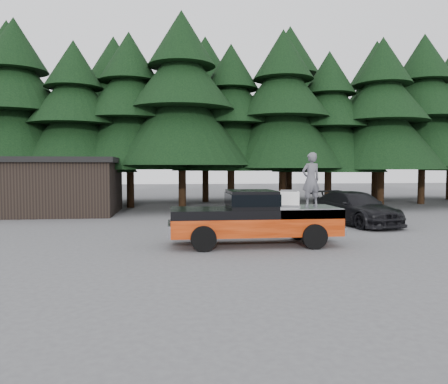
{
  "coord_description": "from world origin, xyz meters",
  "views": [
    {
      "loc": [
        -1.79,
        -14.78,
        2.69
      ],
      "look_at": [
        0.03,
        0.0,
        1.88
      ],
      "focal_mm": 35.0,
      "sensor_mm": 36.0,
      "label": 1
    }
  ],
  "objects": [
    {
      "name": "air_compressor",
      "position": [
        2.39,
        0.34,
        1.59
      ],
      "size": [
        0.88,
        0.79,
        0.51
      ],
      "primitive_type": "cube",
      "rotation": [
        0.0,
        0.0,
        -0.26
      ],
      "color": "white",
      "rests_on": "pickup_truck"
    },
    {
      "name": "treeline",
      "position": [
        0.42,
        17.2,
        7.72
      ],
      "size": [
        60.15,
        16.05,
        17.5
      ],
      "color": "black",
      "rests_on": "ground"
    },
    {
      "name": "parked_car",
      "position": [
        6.98,
        5.09,
        0.78
      ],
      "size": [
        3.35,
        5.74,
        1.56
      ],
      "primitive_type": "imported",
      "rotation": [
        0.0,
        0.0,
        0.23
      ],
      "color": "black",
      "rests_on": "ground"
    },
    {
      "name": "man_on_bed",
      "position": [
        3.14,
        0.11,
        2.29
      ],
      "size": [
        0.78,
        0.6,
        1.92
      ],
      "primitive_type": "imported",
      "rotation": [
        0.0,
        0.0,
        3.36
      ],
      "color": "#55555C",
      "rests_on": "pickup_truck"
    },
    {
      "name": "pickup_truck",
      "position": [
        1.11,
        0.13,
        0.67
      ],
      "size": [
        6.0,
        2.04,
        1.33
      ],
      "primitive_type": null,
      "color": "#D34615",
      "rests_on": "ground"
    },
    {
      "name": "truck_cab",
      "position": [
        1.01,
        0.13,
        1.62
      ],
      "size": [
        1.66,
        1.9,
        0.59
      ],
      "primitive_type": "cube",
      "color": "black",
      "rests_on": "pickup_truck"
    },
    {
      "name": "ground",
      "position": [
        0.0,
        0.0,
        0.0
      ],
      "size": [
        120.0,
        120.0,
        0.0
      ],
      "primitive_type": "plane",
      "color": "#4F4F52",
      "rests_on": "ground"
    },
    {
      "name": "utility_building",
      "position": [
        -9.0,
        12.0,
        1.67
      ],
      "size": [
        8.4,
        6.4,
        3.3
      ],
      "color": "black",
      "rests_on": "ground"
    }
  ]
}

